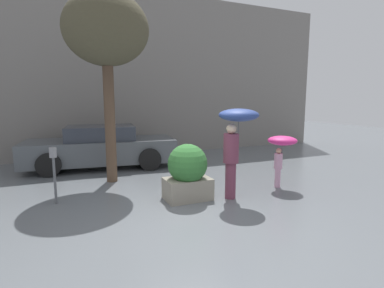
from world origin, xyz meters
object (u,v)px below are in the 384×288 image
(planter_box, at_px, (188,172))
(street_tree, at_px, (106,32))
(parked_car_near, at_px, (101,148))
(parking_meter, at_px, (54,163))
(person_adult, at_px, (236,132))
(person_child, at_px, (282,145))

(planter_box, xyz_separation_m, street_tree, (-1.25, 2.07, 3.10))
(parked_car_near, relative_size, parking_meter, 4.00)
(planter_box, height_order, street_tree, street_tree)
(person_adult, distance_m, parking_meter, 3.71)
(person_adult, height_order, parked_car_near, person_adult)
(planter_box, xyz_separation_m, person_child, (2.38, -0.07, 0.42))
(street_tree, height_order, parking_meter, street_tree)
(parked_car_near, xyz_separation_m, street_tree, (0.04, -1.78, 3.08))
(planter_box, relative_size, person_child, 0.95)
(street_tree, xyz_separation_m, parking_meter, (-1.30, -1.27, -2.86))
(planter_box, relative_size, street_tree, 0.25)
(parked_car_near, distance_m, street_tree, 3.56)
(person_adult, xyz_separation_m, person_child, (1.45, 0.29, -0.41))
(person_child, relative_size, street_tree, 0.27)
(planter_box, distance_m, street_tree, 3.93)
(person_adult, height_order, person_child, person_adult)
(person_adult, distance_m, street_tree, 3.98)
(planter_box, bearing_deg, person_child, -1.66)
(person_adult, xyz_separation_m, street_tree, (-2.18, 2.43, 2.27))
(person_adult, bearing_deg, person_child, 54.36)
(planter_box, height_order, parked_car_near, parked_car_near)
(person_child, distance_m, parking_meter, 5.01)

